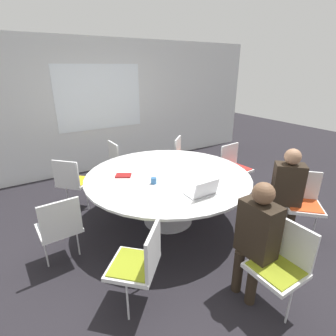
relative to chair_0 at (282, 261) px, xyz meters
The scene contains 16 objects.
ground_plane 1.89m from the chair_0, 91.71° to the left, with size 16.00×16.00×0.00m, color black.
wall_back 4.54m from the chair_0, 90.69° to the left, with size 8.00×0.07×2.70m.
conference_table 1.81m from the chair_0, 91.71° to the left, with size 2.29×2.29×0.74m.
chair_0 is the anchor object (origin of this frame).
chair_1 1.40m from the chair_0, 24.38° to the left, with size 0.61×0.61×0.88m.
chair_2 2.45m from the chair_0, 53.86° to the left, with size 0.47×0.45×0.88m.
chair_3 3.06m from the chair_0, 70.75° to the left, with size 0.61×0.61×0.88m.
chair_4 3.32m from the chair_0, 92.40° to the left, with size 0.43×0.44×0.88m.
chair_5 3.09m from the chair_0, 111.49° to the left, with size 0.61×0.61×0.88m.
chair_6 2.29m from the chair_0, 132.95° to the left, with size 0.46×0.44×0.88m.
chair_7 1.28m from the chair_0, 147.12° to the left, with size 0.61×0.61×0.88m.
person_0 0.32m from the chair_0, 108.68° to the left, with size 0.26×0.36×1.23m.
person_1 1.26m from the chair_0, 33.39° to the left, with size 0.41×0.41×1.23m.
laptop 1.08m from the chair_0, 93.26° to the left, with size 0.34×0.25×0.21m.
spiral_notebook 2.19m from the chair_0, 106.01° to the left, with size 0.26×0.24×0.02m.
coffee_cup 1.72m from the chair_0, 102.58° to the left, with size 0.08×0.08×0.08m.
Camera 1 is at (-1.82, -2.84, 2.17)m, focal length 28.00 mm.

